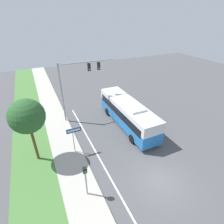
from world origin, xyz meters
name	(u,v)px	position (x,y,z in m)	size (l,w,h in m)	color
ground_plane	(160,181)	(0.00, 0.00, 0.00)	(80.00, 80.00, 0.00)	#4C4C4F
sidewalk	(88,212)	(-6.20, 0.00, 0.06)	(2.80, 80.00, 0.12)	#ADA89E
lane_divider_near	(121,198)	(-3.60, 0.00, 0.00)	(0.14, 30.00, 0.01)	silver
bus	(127,112)	(1.62, 8.47, 1.77)	(2.68, 10.43, 3.25)	#236BB7
signal_gantry	(77,79)	(-3.13, 12.56, 5.27)	(6.75, 0.41, 7.41)	#939399
pedestrian_signal	(86,177)	(-5.82, 1.34, 1.97)	(0.28, 0.34, 2.87)	#939399
street_sign	(74,135)	(-5.40, 6.32, 2.09)	(1.39, 0.08, 2.92)	#939399
roadside_tree	(27,117)	(-8.85, 6.88, 4.72)	(2.94, 2.94, 6.12)	brown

